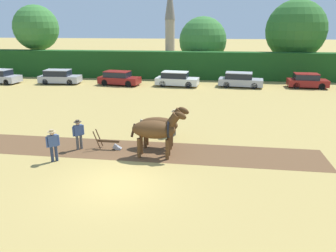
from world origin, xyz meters
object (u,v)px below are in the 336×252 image
(tree_left, at_px, (203,41))
(farmer_at_plow, at_px, (78,133))
(parked_car_center_left, at_px, (119,78))
(parked_car_right, at_px, (307,81))
(draft_horse_lead_left, at_px, (156,130))
(tree_far_left, at_px, (36,28))
(farmer_onlooker_left, at_px, (53,143))
(tree_center_left, at_px, (296,30))
(church_spire, at_px, (170,14))
(plow, at_px, (110,144))
(draft_horse_lead_right, at_px, (161,125))
(parked_car_center_right, at_px, (240,80))
(parked_car_far_left, at_px, (1,77))
(parked_car_left, at_px, (59,77))
(farmer_beside_team, at_px, (174,121))
(parked_car_center, at_px, (177,79))

(tree_left, height_order, farmer_at_plow, tree_left)
(parked_car_center_left, distance_m, parked_car_right, 19.44)
(draft_horse_lead_left, height_order, farmer_at_plow, draft_horse_lead_left)
(tree_far_left, relative_size, farmer_onlooker_left, 5.24)
(tree_center_left, relative_size, church_spire, 0.59)
(church_spire, relative_size, plow, 10.27)
(draft_horse_lead_right, xyz_separation_m, farmer_onlooker_left, (-4.86, -2.44, -0.33))
(parked_car_center_right, bearing_deg, parked_car_far_left, -170.59)
(parked_car_left, bearing_deg, tree_left, 28.24)
(farmer_at_plow, height_order, farmer_onlooker_left, farmer_onlooker_left)
(tree_left, distance_m, church_spire, 34.61)
(tree_left, bearing_deg, parked_car_left, -150.59)
(farmer_beside_team, relative_size, parked_car_center_left, 0.35)
(church_spire, relative_size, farmer_at_plow, 9.43)
(farmer_onlooker_left, bearing_deg, parked_car_left, 162.76)
(tree_far_left, distance_m, farmer_onlooker_left, 30.74)
(parked_car_right, bearing_deg, draft_horse_lead_left, -119.98)
(draft_horse_lead_left, bearing_deg, parked_car_center_left, 111.39)
(tree_center_left, height_order, farmer_onlooker_left, tree_center_left)
(farmer_beside_team, bearing_deg, draft_horse_lead_left, -82.09)
(tree_left, relative_size, farmer_beside_team, 4.45)
(church_spire, distance_m, parked_car_left, 43.44)
(plow, relative_size, parked_car_center_right, 0.32)
(tree_center_left, relative_size, parked_car_center_left, 1.97)
(parked_car_far_left, xyz_separation_m, parked_car_center_right, (25.82, 0.70, 0.00))
(church_spire, bearing_deg, parked_car_far_left, -108.31)
(tree_far_left, relative_size, farmer_at_plow, 5.26)
(plow, bearing_deg, farmer_onlooker_left, -139.06)
(draft_horse_lead_left, xyz_separation_m, farmer_at_plow, (-4.19, 0.56, -0.50))
(draft_horse_lead_right, distance_m, parked_car_right, 22.05)
(tree_left, bearing_deg, parked_car_far_left, -157.32)
(church_spire, height_order, farmer_beside_team, church_spire)
(draft_horse_lead_right, distance_m, parked_car_far_left, 26.26)
(parked_car_right, bearing_deg, parked_car_center_right, -174.29)
(farmer_beside_team, distance_m, parked_car_center_right, 16.74)
(tree_center_left, height_order, parked_car_left, tree_center_left)
(tree_left, height_order, parked_car_center_left, tree_left)
(church_spire, distance_m, parked_car_center, 43.12)
(tree_far_left, relative_size, draft_horse_lead_left, 2.99)
(parked_car_far_left, height_order, parked_car_right, parked_car_far_left)
(tree_left, bearing_deg, farmer_at_plow, -102.75)
(tree_far_left, bearing_deg, draft_horse_lead_right, -52.11)
(draft_horse_lead_left, distance_m, farmer_at_plow, 4.26)
(parked_car_far_left, bearing_deg, farmer_onlooker_left, -45.09)
(draft_horse_lead_left, xyz_separation_m, parked_car_right, (12.67, 19.42, -0.72))
(parked_car_far_left, relative_size, parked_car_center, 0.92)
(plow, height_order, parked_car_far_left, parked_car_far_left)
(plow, xyz_separation_m, parked_car_center, (1.95, 18.12, 0.42))
(parked_car_right, bearing_deg, farmer_beside_team, -123.62)
(parked_car_center, bearing_deg, farmer_onlooker_left, -94.56)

